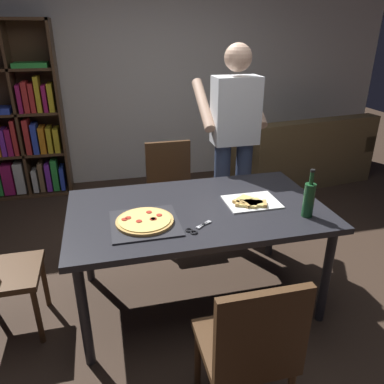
# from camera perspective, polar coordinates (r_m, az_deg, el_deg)

# --- Properties ---
(ground_plane) EXTENTS (12.00, 12.00, 0.00)m
(ground_plane) POSITION_cam_1_polar(r_m,az_deg,el_deg) (2.90, 0.73, -15.81)
(ground_plane) COLOR #38281E
(back_wall) EXTENTS (6.40, 0.10, 2.80)m
(back_wall) POSITION_cam_1_polar(r_m,az_deg,el_deg) (4.82, -7.31, 18.30)
(back_wall) COLOR silver
(back_wall) RESTS_ON ground_plane
(dining_table) EXTENTS (1.70, 1.00, 0.75)m
(dining_table) POSITION_cam_1_polar(r_m,az_deg,el_deg) (2.52, 0.81, -3.82)
(dining_table) COLOR #232328
(dining_table) RESTS_ON ground_plane
(chair_near_camera) EXTENTS (0.42, 0.42, 0.90)m
(chair_near_camera) POSITION_cam_1_polar(r_m,az_deg,el_deg) (1.87, 8.94, -22.25)
(chair_near_camera) COLOR #472D19
(chair_near_camera) RESTS_ON ground_plane
(chair_far_side) EXTENTS (0.42, 0.42, 0.90)m
(chair_far_side) POSITION_cam_1_polar(r_m,az_deg,el_deg) (3.46, -3.28, 1.06)
(chair_far_side) COLOR #472D19
(chair_far_side) RESTS_ON ground_plane
(couch) EXTENTS (1.80, 1.07, 0.85)m
(couch) POSITION_cam_1_polar(r_m,az_deg,el_deg) (5.07, 16.29, 5.11)
(couch) COLOR brown
(couch) RESTS_ON ground_plane
(bookshelf) EXTENTS (1.40, 0.35, 1.95)m
(bookshelf) POSITION_cam_1_polar(r_m,az_deg,el_deg) (4.77, -27.33, 9.59)
(bookshelf) COLOR #513823
(bookshelf) RESTS_ON ground_plane
(person_serving_pizza) EXTENTS (0.55, 0.54, 1.75)m
(person_serving_pizza) POSITION_cam_1_polar(r_m,az_deg,el_deg) (3.23, 6.42, 8.40)
(person_serving_pizza) COLOR #38476B
(person_serving_pizza) RESTS_ON ground_plane
(pepperoni_pizza_on_tray) EXTENTS (0.41, 0.41, 0.04)m
(pepperoni_pizza_on_tray) POSITION_cam_1_polar(r_m,az_deg,el_deg) (2.30, -7.23, -4.52)
(pepperoni_pizza_on_tray) COLOR #2D2D33
(pepperoni_pizza_on_tray) RESTS_ON dining_table
(pizza_slices_on_towel) EXTENTS (0.36, 0.28, 0.03)m
(pizza_slices_on_towel) POSITION_cam_1_polar(r_m,az_deg,el_deg) (2.57, 8.92, -1.58)
(pizza_slices_on_towel) COLOR white
(pizza_slices_on_towel) RESTS_ON dining_table
(wine_bottle) EXTENTS (0.07, 0.07, 0.32)m
(wine_bottle) POSITION_cam_1_polar(r_m,az_deg,el_deg) (2.44, 17.46, -1.02)
(wine_bottle) COLOR #194723
(wine_bottle) RESTS_ON dining_table
(kitchen_scissors) EXTENTS (0.19, 0.15, 0.01)m
(kitchen_scissors) POSITION_cam_1_polar(r_m,az_deg,el_deg) (2.23, 0.61, -5.64)
(kitchen_scissors) COLOR silver
(kitchen_scissors) RESTS_ON dining_table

